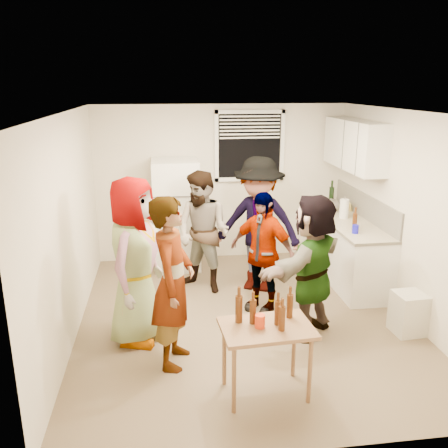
{
  "coord_description": "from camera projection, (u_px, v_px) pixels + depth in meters",
  "views": [
    {
      "loc": [
        -0.96,
        -5.22,
        2.8
      ],
      "look_at": [
        -0.22,
        0.28,
        1.15
      ],
      "focal_mm": 38.0,
      "sensor_mm": 36.0,
      "label": 1
    }
  ],
  "objects": [
    {
      "name": "room",
      "position": [
        244.0,
        318.0,
        5.88
      ],
      "size": [
        4.0,
        4.5,
        2.5
      ],
      "primitive_type": null,
      "color": "silver",
      "rests_on": "ground"
    },
    {
      "name": "window",
      "position": [
        250.0,
        146.0,
        7.51
      ],
      "size": [
        1.12,
        0.1,
        1.06
      ],
      "primitive_type": null,
      "color": "white",
      "rests_on": "room"
    },
    {
      "name": "refrigerator",
      "position": [
        176.0,
        215.0,
        7.33
      ],
      "size": [
        0.7,
        0.7,
        1.7
      ],
      "primitive_type": "cube",
      "color": "white",
      "rests_on": "ground"
    },
    {
      "name": "counter_lower",
      "position": [
        343.0,
        249.0,
        7.07
      ],
      "size": [
        0.6,
        2.2,
        0.86
      ],
      "primitive_type": "cube",
      "color": "white",
      "rests_on": "ground"
    },
    {
      "name": "countertop",
      "position": [
        346.0,
        220.0,
        6.94
      ],
      "size": [
        0.64,
        2.22,
        0.04
      ],
      "primitive_type": "cube",
      "color": "#C0B59B",
      "rests_on": "counter_lower"
    },
    {
      "name": "backsplash",
      "position": [
        365.0,
        206.0,
        6.92
      ],
      "size": [
        0.03,
        2.2,
        0.36
      ],
      "primitive_type": "cube",
      "color": "#A8A399",
      "rests_on": "countertop"
    },
    {
      "name": "upper_cabinets",
      "position": [
        354.0,
        145.0,
        6.84
      ],
      "size": [
        0.34,
        1.6,
        0.7
      ],
      "primitive_type": "cube",
      "color": "white",
      "rests_on": "room"
    },
    {
      "name": "kettle",
      "position": [
        332.0,
        211.0,
        7.35
      ],
      "size": [
        0.27,
        0.23,
        0.22
      ],
      "primitive_type": null,
      "rotation": [
        0.0,
        0.0,
        -0.05
      ],
      "color": "silver",
      "rests_on": "countertop"
    },
    {
      "name": "paper_towel",
      "position": [
        343.0,
        218.0,
        6.97
      ],
      "size": [
        0.13,
        0.13,
        0.28
      ],
      "primitive_type": "cylinder",
      "color": "white",
      "rests_on": "countertop"
    },
    {
      "name": "wine_bottle",
      "position": [
        331.0,
        206.0,
        7.68
      ],
      "size": [
        0.08,
        0.08,
        0.31
      ],
      "primitive_type": "cylinder",
      "color": "black",
      "rests_on": "countertop"
    },
    {
      "name": "beer_bottle_counter",
      "position": [
        354.0,
        230.0,
        6.4
      ],
      "size": [
        0.06,
        0.06,
        0.23
      ],
      "primitive_type": "cylinder",
      "color": "#47230C",
      "rests_on": "countertop"
    },
    {
      "name": "blue_cup",
      "position": [
        355.0,
        233.0,
        6.26
      ],
      "size": [
        0.09,
        0.09,
        0.11
      ],
      "primitive_type": "cylinder",
      "color": "#1513C6",
      "rests_on": "countertop"
    },
    {
      "name": "picture_frame",
      "position": [
        349.0,
        206.0,
        7.37
      ],
      "size": [
        0.02,
        0.16,
        0.13
      ],
      "primitive_type": "cube",
      "color": "#CEB553",
      "rests_on": "countertop"
    },
    {
      "name": "trash_bin",
      "position": [
        408.0,
        313.0,
        5.48
      ],
      "size": [
        0.36,
        0.36,
        0.49
      ],
      "primitive_type": "cube",
      "rotation": [
        0.0,
        0.0,
        0.07
      ],
      "color": "beige",
      "rests_on": "ground"
    },
    {
      "name": "serving_table",
      "position": [
        265.0,
        393.0,
        4.47
      ],
      "size": [
        0.86,
        0.6,
        0.7
      ],
      "primitive_type": null,
      "rotation": [
        0.0,
        0.0,
        0.07
      ],
      "color": "brown",
      "rests_on": "ground"
    },
    {
      "name": "beer_bottle_table",
      "position": [
        239.0,
        322.0,
        4.35
      ],
      "size": [
        0.07,
        0.07,
        0.26
      ],
      "primitive_type": "cylinder",
      "color": "#47230C",
      "rests_on": "serving_table"
    },
    {
      "name": "red_cup",
      "position": [
        260.0,
        327.0,
        4.25
      ],
      "size": [
        0.09,
        0.09,
        0.12
      ],
      "primitive_type": "cylinder",
      "color": "red",
      "rests_on": "serving_table"
    },
    {
      "name": "guest_grey",
      "position": [
        139.0,
        338.0,
        5.43
      ],
      "size": [
        2.08,
        1.52,
        0.6
      ],
      "primitive_type": "imported",
      "rotation": [
        0.0,
        0.0,
        1.21
      ],
      "color": "gray",
      "rests_on": "ground"
    },
    {
      "name": "guest_stripe",
      "position": [
        175.0,
        361.0,
        4.98
      ],
      "size": [
        1.88,
        1.06,
        0.43
      ],
      "primitive_type": "imported",
      "rotation": [
        0.0,
        0.0,
        1.33
      ],
      "color": "#141933",
      "rests_on": "ground"
    },
    {
      "name": "guest_back_left",
      "position": [
        204.0,
        289.0,
        6.71
      ],
      "size": [
        1.68,
        1.84,
        0.64
      ],
      "primitive_type": "imported",
      "rotation": [
        0.0,
        0.0,
        -0.65
      ],
      "color": "brown",
      "rests_on": "ground"
    },
    {
      "name": "guest_back_right",
      "position": [
        257.0,
        288.0,
        6.76
      ],
      "size": [
        1.91,
        2.22,
        0.7
      ],
      "primitive_type": "imported",
      "rotation": [
        0.0,
        0.0,
        -0.45
      ],
      "color": "#39393E",
      "rests_on": "ground"
    },
    {
      "name": "guest_black",
      "position": [
        261.0,
        309.0,
        6.14
      ],
      "size": [
        1.72,
        1.76,
        0.38
      ],
      "primitive_type": "imported",
      "rotation": [
        0.0,
        0.0,
        -0.75
      ],
      "color": "black",
      "rests_on": "ground"
    },
    {
      "name": "guest_orange",
      "position": [
        308.0,
        332.0,
        5.56
      ],
      "size": [
        2.26,
        2.27,
        0.49
      ],
      "primitive_type": "imported",
      "rotation": [
        0.0,
        0.0,
        3.91
      ],
      "color": "#CB6B4C",
      "rests_on": "ground"
    }
  ]
}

